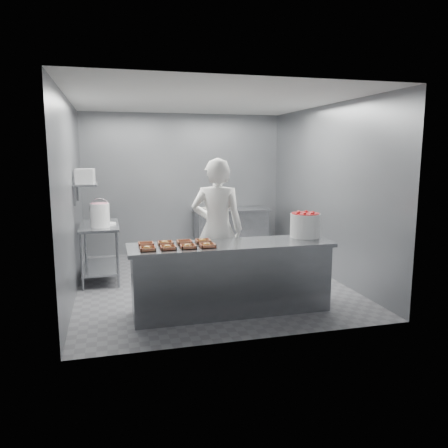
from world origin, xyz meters
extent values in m
plane|color=#4C4C51|center=(0.00, 0.00, 0.00)|extent=(4.50, 4.50, 0.00)
plane|color=white|center=(0.00, 0.00, 2.80)|extent=(4.50, 4.50, 0.00)
cube|color=slate|center=(0.00, 2.25, 1.40)|extent=(4.00, 0.04, 2.80)
cube|color=slate|center=(-2.00, 0.00, 1.40)|extent=(0.04, 4.50, 2.80)
cube|color=slate|center=(2.00, 0.00, 1.40)|extent=(0.04, 4.50, 2.80)
cube|color=slate|center=(0.00, -1.35, 0.88)|extent=(2.60, 0.70, 0.05)
cube|color=slate|center=(0.00, -1.35, 0.42)|extent=(2.50, 0.64, 0.85)
cube|color=slate|center=(-1.65, 0.60, 0.88)|extent=(0.60, 1.20, 0.04)
cube|color=slate|center=(-1.65, 0.60, 0.20)|extent=(0.56, 1.15, 0.03)
cylinder|color=slate|center=(-1.91, 0.04, 0.44)|extent=(0.04, 0.04, 0.88)
cylinder|color=slate|center=(-1.39, 0.04, 0.44)|extent=(0.04, 0.04, 0.88)
cylinder|color=slate|center=(-1.91, 1.16, 0.44)|extent=(0.04, 0.04, 0.88)
cylinder|color=slate|center=(-1.39, 1.16, 0.44)|extent=(0.04, 0.04, 0.88)
cube|color=slate|center=(0.90, 1.90, 0.88)|extent=(1.50, 0.60, 0.05)
cube|color=slate|center=(0.90, 1.90, 0.42)|extent=(1.44, 0.55, 0.85)
cube|color=slate|center=(-1.82, 0.60, 1.55)|extent=(0.35, 0.90, 0.03)
cube|color=tan|center=(-1.06, -1.48, 0.92)|extent=(0.18, 0.18, 0.04)
cube|color=white|center=(-1.01, -1.47, 0.91)|extent=(0.10, 0.06, 0.00)
ellipsoid|color=#C98232|center=(-1.07, -1.48, 0.93)|extent=(0.10, 0.10, 0.05)
cube|color=tan|center=(-0.82, -1.48, 0.92)|extent=(0.18, 0.18, 0.04)
cube|color=white|center=(-0.77, -1.47, 0.91)|extent=(0.10, 0.06, 0.00)
ellipsoid|color=#C98232|center=(-0.83, -1.48, 0.93)|extent=(0.10, 0.10, 0.05)
cube|color=tan|center=(-0.58, -1.48, 0.92)|extent=(0.18, 0.18, 0.04)
cube|color=white|center=(-0.53, -1.47, 0.91)|extent=(0.10, 0.06, 0.00)
ellipsoid|color=#C98232|center=(-0.59, -1.48, 0.93)|extent=(0.10, 0.10, 0.05)
cube|color=tan|center=(-0.34, -1.48, 0.92)|extent=(0.18, 0.18, 0.04)
cube|color=white|center=(-0.29, -1.47, 0.91)|extent=(0.10, 0.06, 0.00)
ellipsoid|color=#C98232|center=(-0.35, -1.48, 0.93)|extent=(0.10, 0.10, 0.05)
cube|color=tan|center=(-1.06, -1.22, 0.92)|extent=(0.18, 0.18, 0.04)
cube|color=white|center=(-1.01, -1.20, 0.91)|extent=(0.10, 0.06, 0.00)
cube|color=tan|center=(-0.82, -1.22, 0.92)|extent=(0.18, 0.18, 0.04)
cube|color=white|center=(-0.77, -1.20, 0.91)|extent=(0.10, 0.06, 0.00)
ellipsoid|color=#C98232|center=(-0.83, -1.22, 0.93)|extent=(0.10, 0.10, 0.05)
cube|color=tan|center=(-0.58, -1.22, 0.92)|extent=(0.18, 0.18, 0.04)
cube|color=white|center=(-0.53, -1.20, 0.91)|extent=(0.10, 0.06, 0.00)
cube|color=tan|center=(-0.34, -1.22, 0.92)|extent=(0.18, 0.18, 0.04)
cube|color=white|center=(-0.29, -1.20, 0.91)|extent=(0.10, 0.06, 0.00)
ellipsoid|color=#C98232|center=(-0.35, -1.22, 0.93)|extent=(0.10, 0.10, 0.05)
imported|color=white|center=(-0.04, -0.75, 0.98)|extent=(0.83, 0.69, 1.96)
cylinder|color=white|center=(1.08, -1.20, 1.06)|extent=(0.40, 0.40, 0.32)
cylinder|color=red|center=(1.08, -1.20, 1.21)|extent=(0.38, 0.38, 0.04)
cylinder|color=white|center=(-1.63, 0.34, 1.08)|extent=(0.29, 0.29, 0.37)
cylinder|color=pink|center=(-1.63, 0.34, 1.26)|extent=(0.27, 0.27, 0.02)
torus|color=slate|center=(-1.63, 0.34, 1.19)|extent=(0.30, 0.01, 0.30)
cylinder|color=white|center=(-1.55, 0.54, 0.91)|extent=(0.37, 0.37, 0.02)
cube|color=#CCB28C|center=(-1.62, 1.02, 0.91)|extent=(0.15, 0.14, 0.02)
cube|color=gray|center=(-1.82, 0.45, 1.68)|extent=(0.29, 0.32, 0.23)
cube|color=silver|center=(0.44, 1.90, 0.92)|extent=(0.32, 0.25, 0.05)
camera|label=1|loc=(-1.46, -6.56, 2.05)|focal=35.00mm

